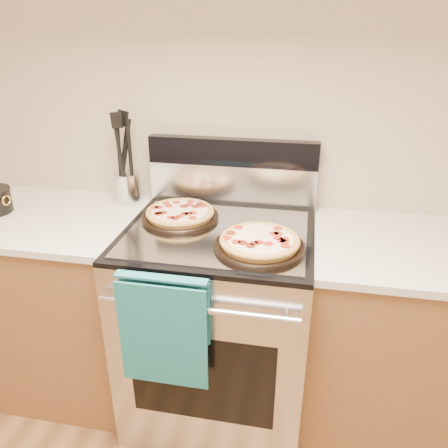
% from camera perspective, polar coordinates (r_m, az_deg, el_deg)
% --- Properties ---
extents(wall_back, '(4.00, 0.00, 4.00)m').
position_cam_1_polar(wall_back, '(1.96, 1.36, 15.06)').
color(wall_back, tan).
rests_on(wall_back, ground).
extents(range_body, '(0.76, 0.68, 0.90)m').
position_cam_1_polar(range_body, '(2.01, -0.63, -13.05)').
color(range_body, '#B7B7BC').
rests_on(range_body, ground).
extents(oven_window, '(0.56, 0.01, 0.40)m').
position_cam_1_polar(oven_window, '(1.76, -2.94, -19.61)').
color(oven_window, black).
rests_on(oven_window, range_body).
extents(cooktop, '(0.76, 0.68, 0.02)m').
position_cam_1_polar(cooktop, '(1.76, -0.70, -1.14)').
color(cooktop, black).
rests_on(cooktop, range_body).
extents(backsplash_lower, '(0.76, 0.06, 0.18)m').
position_cam_1_polar(backsplash_lower, '(2.00, 1.07, 5.24)').
color(backsplash_lower, silver).
rests_on(backsplash_lower, cooktop).
extents(backsplash_upper, '(0.76, 0.06, 0.12)m').
position_cam_1_polar(backsplash_upper, '(1.96, 1.10, 9.38)').
color(backsplash_upper, black).
rests_on(backsplash_upper, backsplash_lower).
extents(oven_handle, '(0.70, 0.03, 0.03)m').
position_cam_1_polar(oven_handle, '(1.50, -3.60, -11.08)').
color(oven_handle, silver).
rests_on(oven_handle, range_body).
extents(dish_towel, '(0.32, 0.05, 0.42)m').
position_cam_1_polar(dish_towel, '(1.59, -7.80, -13.44)').
color(dish_towel, '#1B8775').
rests_on(dish_towel, oven_handle).
extents(foil_sheet, '(0.70, 0.55, 0.01)m').
position_cam_1_polar(foil_sheet, '(1.73, -0.90, -1.18)').
color(foil_sheet, gray).
rests_on(foil_sheet, cooktop).
extents(cabinet_left, '(1.00, 0.62, 0.88)m').
position_cam_1_polar(cabinet_left, '(2.34, -22.39, -9.33)').
color(cabinet_left, brown).
rests_on(cabinet_left, ground).
extents(countertop_left, '(1.02, 0.64, 0.03)m').
position_cam_1_polar(countertop_left, '(2.14, -24.33, 0.90)').
color(countertop_left, beige).
rests_on(countertop_left, cabinet_left).
extents(cabinet_right, '(1.00, 0.62, 0.88)m').
position_cam_1_polar(cabinet_right, '(2.09, 24.83, -14.42)').
color(cabinet_right, brown).
rests_on(cabinet_right, ground).
extents(pepperoni_pizza_back, '(0.38, 0.38, 0.04)m').
position_cam_1_polar(pepperoni_pizza_back, '(1.85, -5.74, 1.30)').
color(pepperoni_pizza_back, '#A77033').
rests_on(pepperoni_pizza_back, foil_sheet).
extents(pepperoni_pizza_front, '(0.43, 0.43, 0.04)m').
position_cam_1_polar(pepperoni_pizza_front, '(1.61, 4.67, -2.43)').
color(pepperoni_pizza_front, '#A77033').
rests_on(pepperoni_pizza_front, foil_sheet).
extents(utensil_crock, '(0.13, 0.13, 0.15)m').
position_cam_1_polar(utensil_crock, '(2.08, -12.44, 4.63)').
color(utensil_crock, silver).
rests_on(utensil_crock, countertop_left).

